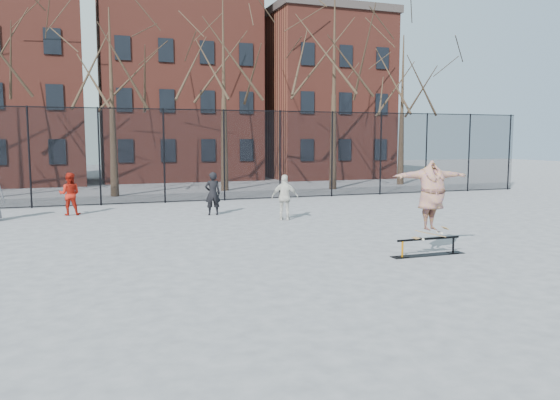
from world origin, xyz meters
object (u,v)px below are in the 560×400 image
object	(u,v)px
skate_rail	(428,248)
bystander_white	(285,197)
bystander_black	(213,194)
skateboard	(430,236)
skater	(432,199)
bystander_red	(70,194)

from	to	relation	value
skate_rail	bystander_white	world-z (taller)	bystander_white
skate_rail	bystander_white	xyz separation A→B (m)	(-1.25, 6.36, 0.60)
bystander_black	bystander_white	xyz separation A→B (m)	(2.02, -2.01, -0.01)
skate_rail	bystander_white	size ratio (longest dim) A/B	1.23
skateboard	bystander_white	size ratio (longest dim) A/B	0.53
skater	bystander_white	size ratio (longest dim) A/B	1.30
skater	bystander_black	bearing A→B (deg)	111.30
skateboard	bystander_red	xyz separation A→B (m)	(-8.14, 10.06, 0.30)
skater	bystander_black	xyz separation A→B (m)	(-3.32, 8.37, -0.55)
bystander_red	bystander_white	distance (m)	7.77
skateboard	bystander_white	bearing A→B (deg)	101.59
skater	skate_rail	bearing A→B (deg)	179.66
skateboard	bystander_black	bearing A→B (deg)	111.64
skateboard	bystander_black	size ratio (longest dim) A/B	0.52
skateboard	bystander_black	world-z (taller)	bystander_black
skater	bystander_white	bearing A→B (deg)	101.24
skater	skateboard	bearing A→B (deg)	172.53
bystander_black	bystander_red	bearing A→B (deg)	-15.89
skater	bystander_white	xyz separation A→B (m)	(-1.30, 6.36, -0.56)
skate_rail	bystander_red	bearing A→B (deg)	128.79
skate_rail	bystander_black	size ratio (longest dim) A/B	1.23
skate_rail	bystander_red	distance (m)	12.93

